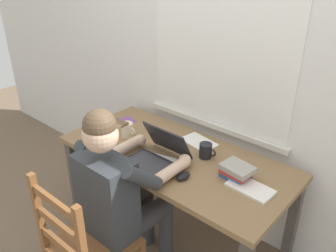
% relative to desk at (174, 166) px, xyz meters
% --- Properties ---
extents(ground_plane, '(8.00, 8.00, 0.00)m').
position_rel_desk_xyz_m(ground_plane, '(0.00, 0.00, -0.65)').
color(ground_plane, brown).
extents(back_wall, '(6.00, 0.08, 2.60)m').
position_rel_desk_xyz_m(back_wall, '(0.00, 0.44, 0.65)').
color(back_wall, silver).
rests_on(back_wall, ground).
extents(desk, '(1.54, 0.72, 0.74)m').
position_rel_desk_xyz_m(desk, '(0.00, 0.00, 0.00)').
color(desk, olive).
rests_on(desk, ground).
extents(seated_person, '(0.50, 0.60, 1.23)m').
position_rel_desk_xyz_m(seated_person, '(-0.04, -0.44, 0.03)').
color(seated_person, '#33383D').
rests_on(seated_person, ground).
extents(wooden_chair, '(0.42, 0.42, 0.92)m').
position_rel_desk_xyz_m(wooden_chair, '(-0.04, -0.72, -0.20)').
color(wooden_chair, brown).
rests_on(wooden_chair, ground).
extents(laptop, '(0.33, 0.34, 0.21)m').
position_rel_desk_xyz_m(laptop, '(-0.02, -0.15, 0.14)').
color(laptop, '#232328').
rests_on(laptop, desk).
extents(computer_mouse, '(0.06, 0.10, 0.03)m').
position_rel_desk_xyz_m(computer_mouse, '(0.21, -0.17, 0.11)').
color(computer_mouse, black).
rests_on(computer_mouse, desk).
extents(coffee_mug_white, '(0.12, 0.08, 0.10)m').
position_rel_desk_xyz_m(coffee_mug_white, '(-0.41, -0.03, 0.15)').
color(coffee_mug_white, beige).
rests_on(coffee_mug_white, desk).
extents(coffee_mug_dark, '(0.12, 0.08, 0.10)m').
position_rel_desk_xyz_m(coffee_mug_dark, '(0.17, 0.10, 0.14)').
color(coffee_mug_dark, black).
rests_on(coffee_mug_dark, desk).
extents(book_stack_main, '(0.19, 0.16, 0.09)m').
position_rel_desk_xyz_m(book_stack_main, '(0.44, 0.04, 0.14)').
color(book_stack_main, '#2D5B9E').
rests_on(book_stack_main, desk).
extents(paper_pile_near_laptop, '(0.27, 0.19, 0.01)m').
position_rel_desk_xyz_m(paper_pile_near_laptop, '(0.03, 0.23, 0.10)').
color(paper_pile_near_laptop, white).
rests_on(paper_pile_near_laptop, desk).
extents(paper_pile_back_corner, '(0.26, 0.16, 0.01)m').
position_rel_desk_xyz_m(paper_pile_back_corner, '(0.56, -0.01, 0.10)').
color(paper_pile_back_corner, white).
rests_on(paper_pile_back_corner, desk).
extents(paper_pile_side, '(0.27, 0.22, 0.01)m').
position_rel_desk_xyz_m(paper_pile_side, '(0.00, -0.15, 0.10)').
color(paper_pile_side, white).
rests_on(paper_pile_side, desk).
extents(landscape_photo_print, '(0.14, 0.11, 0.00)m').
position_rel_desk_xyz_m(landscape_photo_print, '(-0.60, 0.14, 0.10)').
color(landscape_photo_print, '#7A4293').
rests_on(landscape_photo_print, desk).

